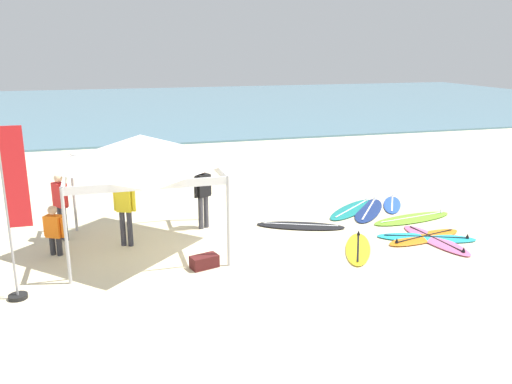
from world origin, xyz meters
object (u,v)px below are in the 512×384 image
(surfboard_navy, at_px, (369,210))
(person_orange, at_px, (54,228))
(surfboard_teal, at_px, (352,209))
(surfboard_blue, at_px, (392,204))
(surfboard_cyan, at_px, (427,238))
(surfboard_black, at_px, (300,226))
(person_red, at_px, (61,202))
(banner_flag, at_px, (15,221))
(gear_bag_near_tent, at_px, (204,262))
(canopy_tent, at_px, (141,150))
(surfboard_yellow, at_px, (358,248))
(surfboard_pink, at_px, (436,240))
(person_yellow, at_px, (125,207))
(surfboard_orange, at_px, (424,237))
(person_black, at_px, (203,192))
(surfboard_lime, at_px, (412,218))

(surfboard_navy, height_order, person_orange, person_orange)
(surfboard_teal, xyz_separation_m, person_orange, (-8.19, -1.28, 0.62))
(surfboard_blue, bearing_deg, surfboard_navy, -161.28)
(surfboard_cyan, bearing_deg, surfboard_black, 147.45)
(person_red, height_order, banner_flag, banner_flag)
(surfboard_black, height_order, gear_bag_near_tent, gear_bag_near_tent)
(person_red, bearing_deg, canopy_tent, -28.29)
(person_red, bearing_deg, person_orange, -95.91)
(gear_bag_near_tent, bearing_deg, surfboard_yellow, 0.55)
(surfboard_teal, relative_size, surfboard_blue, 1.26)
(surfboard_teal, bearing_deg, surfboard_pink, -73.50)
(surfboard_navy, xyz_separation_m, person_yellow, (-7.00, -0.90, 0.95))
(canopy_tent, xyz_separation_m, surfboard_blue, (7.53, 1.43, -2.35))
(surfboard_teal, distance_m, surfboard_orange, 2.78)
(person_red, xyz_separation_m, gear_bag_near_tent, (3.08, -2.69, -0.85))
(person_orange, relative_size, gear_bag_near_tent, 2.00)
(surfboard_orange, relative_size, surfboard_blue, 1.27)
(surfboard_blue, distance_m, person_black, 6.02)
(surfboard_navy, bearing_deg, surfboard_cyan, -83.12)
(surfboard_cyan, xyz_separation_m, person_red, (-8.82, 2.47, 0.95))
(canopy_tent, xyz_separation_m, person_black, (1.60, 0.97, -1.40))
(surfboard_lime, bearing_deg, surfboard_teal, 135.02)
(surfboard_pink, xyz_separation_m, banner_flag, (-9.50, -0.50, 1.54))
(surfboard_blue, distance_m, banner_flag, 10.75)
(person_red, distance_m, person_yellow, 1.74)
(surfboard_navy, bearing_deg, person_orange, -172.92)
(surfboard_orange, bearing_deg, surfboard_cyan, -46.29)
(surfboard_blue, distance_m, surfboard_navy, 1.02)
(surfboard_cyan, relative_size, surfboard_navy, 1.04)
(person_red, distance_m, gear_bag_near_tent, 4.18)
(surfboard_navy, distance_m, person_red, 8.57)
(surfboard_orange, relative_size, surfboard_navy, 0.99)
(surfboard_yellow, height_order, surfboard_blue, same)
(surfboard_yellow, bearing_deg, person_orange, 166.69)
(surfboard_yellow, height_order, surfboard_pink, same)
(gear_bag_near_tent, bearing_deg, person_black, 79.80)
(surfboard_blue, xyz_separation_m, surfboard_cyan, (-0.66, -2.85, -0.00))
(surfboard_black, xyz_separation_m, person_orange, (-6.18, -0.30, 0.62))
(surfboard_black, xyz_separation_m, surfboard_teal, (2.01, 0.98, -0.00))
(surfboard_teal, height_order, person_orange, person_orange)
(surfboard_teal, distance_m, person_orange, 8.31)
(person_red, bearing_deg, gear_bag_near_tent, -41.13)
(surfboard_lime, height_order, surfboard_blue, same)
(surfboard_blue, bearing_deg, surfboard_pink, -99.90)
(gear_bag_near_tent, bearing_deg, person_orange, 152.29)
(surfboard_teal, bearing_deg, person_black, -175.71)
(person_black, bearing_deg, banner_flag, -143.01)
(surfboard_blue, relative_size, surfboard_cyan, 0.75)
(person_yellow, distance_m, gear_bag_near_tent, 2.57)
(person_yellow, bearing_deg, surfboard_cyan, -12.52)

